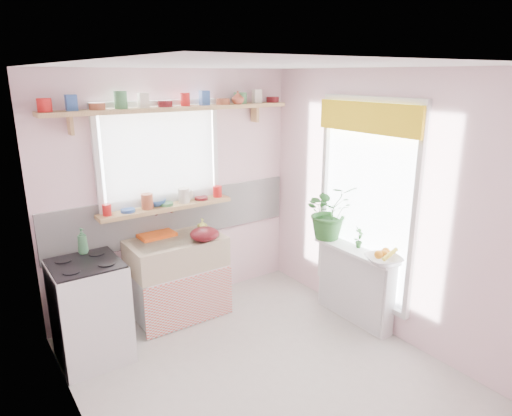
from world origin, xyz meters
TOP-DOWN VIEW (x-y plane):
  - room at (0.66, 0.86)m, footprint 3.20×3.20m
  - sink_unit at (-0.15, 1.29)m, footprint 0.95×0.65m
  - cooker at (-1.10, 1.05)m, footprint 0.58×0.58m
  - radiator_ledge at (1.30, 0.20)m, footprint 0.22×0.95m
  - windowsill at (-0.15, 1.48)m, footprint 1.40×0.22m
  - pine_shelf at (0.00, 1.47)m, footprint 2.52×0.24m
  - shelf_crockery at (-0.04, 1.47)m, footprint 2.47×0.11m
  - sill_crockery at (-0.17, 1.48)m, footprint 1.35×0.11m
  - dish_tray at (-0.28, 1.50)m, footprint 0.37×0.29m
  - colander at (0.07, 1.10)m, footprint 0.35×0.35m
  - jade_plant at (1.29, 0.60)m, footprint 0.66×0.63m
  - fruit_bowl at (1.21, -0.20)m, footprint 0.40×0.40m
  - herb_pot at (1.33, 0.22)m, footprint 0.14×0.12m
  - soap_bottle_sink at (0.13, 1.25)m, footprint 0.08×0.08m
  - sill_cup at (0.12, 1.54)m, footprint 0.15×0.15m
  - sill_bowl at (-0.24, 1.54)m, footprint 0.22×0.22m
  - shelf_vase at (0.68, 1.41)m, footprint 0.15×0.15m
  - cooker_bottle at (-1.05, 1.27)m, footprint 0.12×0.12m
  - fruit at (1.22, -0.19)m, footprint 0.20×0.14m

SIDE VIEW (x-z plane):
  - radiator_ledge at x=1.30m, z-range 0.01..0.78m
  - sink_unit at x=-0.15m, z-range -0.13..0.99m
  - cooker at x=-1.10m, z-range 0.00..0.92m
  - fruit_bowl at x=1.21m, z-range 0.78..0.85m
  - dish_tray at x=-0.28m, z-range 0.85..0.89m
  - fruit at x=1.22m, z-range 0.83..0.92m
  - herb_pot at x=1.33m, z-range 0.78..1.00m
  - colander at x=0.07m, z-range 0.85..0.98m
  - soap_bottle_sink at x=0.13m, z-range 0.85..1.02m
  - cooker_bottle at x=-1.05m, z-range 0.92..1.15m
  - jade_plant at x=1.29m, z-range 0.78..1.36m
  - windowsill at x=-0.15m, z-range 1.12..1.16m
  - sill_bowl at x=-0.24m, z-range 1.16..1.23m
  - sill_cup at x=0.12m, z-range 1.16..1.27m
  - sill_crockery at x=-0.17m, z-range 1.16..1.28m
  - room at x=0.66m, z-range -0.23..2.97m
  - pine_shelf at x=0.00m, z-range 2.10..2.14m
  - shelf_crockery at x=-0.04m, z-range 2.13..2.25m
  - shelf_vase at x=0.68m, z-range 2.14..2.27m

